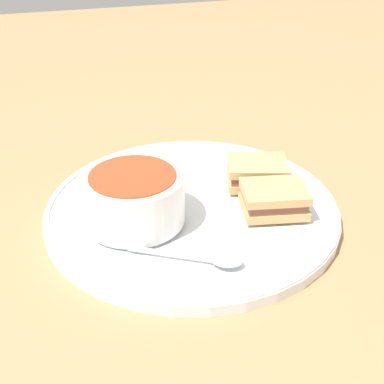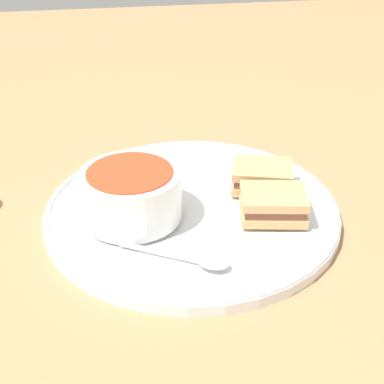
{
  "view_description": "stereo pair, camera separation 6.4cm",
  "coord_description": "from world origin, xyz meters",
  "px_view_note": "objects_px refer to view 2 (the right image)",
  "views": [
    {
      "loc": [
        -0.16,
        -0.52,
        0.36
      ],
      "look_at": [
        0.0,
        0.0,
        0.03
      ],
      "focal_mm": 50.0,
      "sensor_mm": 36.0,
      "label": 1
    },
    {
      "loc": [
        -0.1,
        -0.54,
        0.36
      ],
      "look_at": [
        0.0,
        0.0,
        0.03
      ],
      "focal_mm": 50.0,
      "sensor_mm": 36.0,
      "label": 2
    }
  ],
  "objects_px": {
    "sandwich_half_near": "(273,204)",
    "soup_bowl": "(131,194)",
    "sandwich_half_far": "(262,176)",
    "spoon": "(203,260)"
  },
  "relations": [
    {
      "from": "sandwich_half_near",
      "to": "soup_bowl",
      "type": "bearing_deg",
      "value": 170.15
    },
    {
      "from": "sandwich_half_near",
      "to": "sandwich_half_far",
      "type": "height_order",
      "value": "same"
    },
    {
      "from": "soup_bowl",
      "to": "spoon",
      "type": "relative_size",
      "value": 1.02
    },
    {
      "from": "sandwich_half_far",
      "to": "soup_bowl",
      "type": "bearing_deg",
      "value": -167.36
    },
    {
      "from": "soup_bowl",
      "to": "sandwich_half_far",
      "type": "relative_size",
      "value": 1.32
    },
    {
      "from": "soup_bowl",
      "to": "sandwich_half_far",
      "type": "height_order",
      "value": "soup_bowl"
    },
    {
      "from": "sandwich_half_near",
      "to": "sandwich_half_far",
      "type": "relative_size",
      "value": 0.95
    },
    {
      "from": "soup_bowl",
      "to": "sandwich_half_near",
      "type": "distance_m",
      "value": 0.16
    },
    {
      "from": "soup_bowl",
      "to": "sandwich_half_near",
      "type": "xyz_separation_m",
      "value": [
        0.16,
        -0.03,
        -0.01
      ]
    },
    {
      "from": "spoon",
      "to": "sandwich_half_far",
      "type": "height_order",
      "value": "sandwich_half_far"
    }
  ]
}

